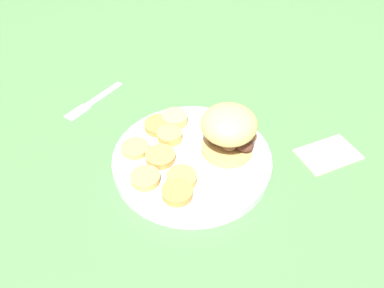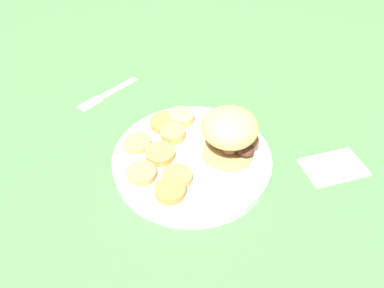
# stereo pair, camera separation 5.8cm
# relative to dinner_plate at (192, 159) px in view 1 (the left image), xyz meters

# --- Properties ---
(ground_plane) EXTENTS (4.00, 4.00, 0.00)m
(ground_plane) POSITION_rel_dinner_plate_xyz_m (0.00, 0.00, -0.01)
(ground_plane) COLOR #4C7A47
(dinner_plate) EXTENTS (0.27, 0.27, 0.02)m
(dinner_plate) POSITION_rel_dinner_plate_xyz_m (0.00, 0.00, 0.00)
(dinner_plate) COLOR white
(dinner_plate) RESTS_ON ground_plane
(sandwich) EXTENTS (0.10, 0.11, 0.09)m
(sandwich) POSITION_rel_dinner_plate_xyz_m (-0.06, -0.00, 0.05)
(sandwich) COLOR tan
(sandwich) RESTS_ON dinner_plate
(potato_round_0) EXTENTS (0.05, 0.05, 0.01)m
(potato_round_0) POSITION_rel_dinner_plate_xyz_m (0.05, -0.00, 0.02)
(potato_round_0) COLOR tan
(potato_round_0) RESTS_ON dinner_plate
(potato_round_1) EXTENTS (0.04, 0.04, 0.02)m
(potato_round_1) POSITION_rel_dinner_plate_xyz_m (0.03, -0.05, 0.02)
(potato_round_1) COLOR tan
(potato_round_1) RESTS_ON dinner_plate
(potato_round_2) EXTENTS (0.05, 0.05, 0.02)m
(potato_round_2) POSITION_rel_dinner_plate_xyz_m (0.01, -0.09, 0.02)
(potato_round_2) COLOR #DBB766
(potato_round_2) RESTS_ON dinner_plate
(potato_round_3) EXTENTS (0.05, 0.05, 0.01)m
(potato_round_3) POSITION_rel_dinner_plate_xyz_m (0.08, 0.04, 0.02)
(potato_round_3) COLOR tan
(potato_round_3) RESTS_ON dinner_plate
(potato_round_4) EXTENTS (0.05, 0.05, 0.01)m
(potato_round_4) POSITION_rel_dinner_plate_xyz_m (0.09, -0.03, 0.01)
(potato_round_4) COLOR tan
(potato_round_4) RESTS_ON dinner_plate
(potato_round_5) EXTENTS (0.05, 0.05, 0.01)m
(potato_round_5) POSITION_rel_dinner_plate_xyz_m (0.04, 0.08, 0.02)
(potato_round_5) COLOR #BC8942
(potato_round_5) RESTS_ON dinner_plate
(potato_round_6) EXTENTS (0.05, 0.05, 0.01)m
(potato_round_6) POSITION_rel_dinner_plate_xyz_m (0.03, 0.05, 0.02)
(potato_round_6) COLOR tan
(potato_round_6) RESTS_ON dinner_plate
(potato_round_7) EXTENTS (0.06, 0.06, 0.01)m
(potato_round_7) POSITION_rel_dinner_plate_xyz_m (0.05, -0.08, 0.02)
(potato_round_7) COLOR #BC8942
(potato_round_7) RESTS_ON dinner_plate
(fork) EXTENTS (0.12, 0.12, 0.00)m
(fork) POSITION_rel_dinner_plate_xyz_m (0.17, -0.22, -0.01)
(fork) COLOR silver
(fork) RESTS_ON ground_plane
(napkin) EXTENTS (0.12, 0.09, 0.01)m
(napkin) POSITION_rel_dinner_plate_xyz_m (-0.24, 0.03, -0.01)
(napkin) COLOR beige
(napkin) RESTS_ON ground_plane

